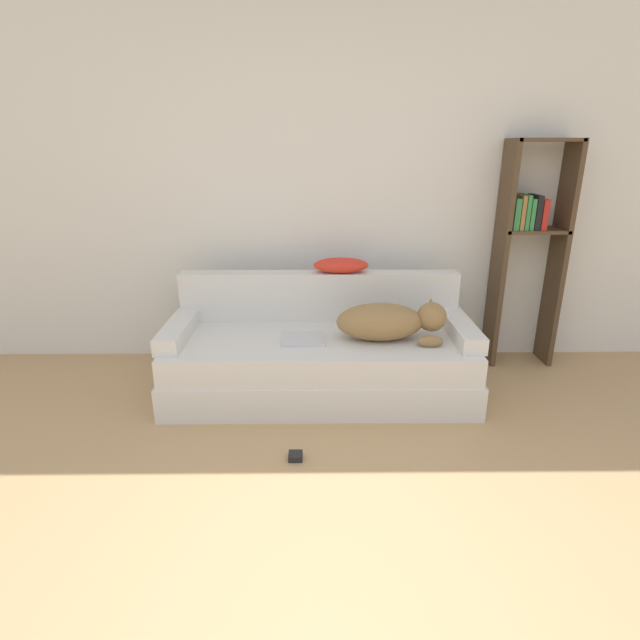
{
  "coord_description": "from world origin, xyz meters",
  "views": [
    {
      "loc": [
        -0.06,
        -1.11,
        1.61
      ],
      "look_at": [
        -0.03,
        1.88,
        0.56
      ],
      "focal_mm": 28.0,
      "sensor_mm": 36.0,
      "label": 1
    }
  ],
  "objects_px": {
    "bookshelf": "(530,240)",
    "power_adapter": "(295,456)",
    "couch": "(320,365)",
    "dog": "(389,321)",
    "throw_pillow": "(341,265)",
    "laptop": "(303,339)"
  },
  "relations": [
    {
      "from": "couch",
      "to": "dog",
      "type": "distance_m",
      "value": 0.56
    },
    {
      "from": "throw_pillow",
      "to": "bookshelf",
      "type": "height_order",
      "value": "bookshelf"
    },
    {
      "from": "dog",
      "to": "bookshelf",
      "type": "distance_m",
      "value": 1.31
    },
    {
      "from": "dog",
      "to": "bookshelf",
      "type": "xyz_separation_m",
      "value": [
        1.09,
        0.59,
        0.42
      ]
    },
    {
      "from": "throw_pillow",
      "to": "bookshelf",
      "type": "relative_size",
      "value": 0.23
    },
    {
      "from": "couch",
      "to": "power_adapter",
      "type": "distance_m",
      "value": 0.82
    },
    {
      "from": "couch",
      "to": "dog",
      "type": "relative_size",
      "value": 2.84
    },
    {
      "from": "couch",
      "to": "laptop",
      "type": "height_order",
      "value": "laptop"
    },
    {
      "from": "throw_pillow",
      "to": "power_adapter",
      "type": "relative_size",
      "value": 5.1
    },
    {
      "from": "couch",
      "to": "throw_pillow",
      "type": "distance_m",
      "value": 0.72
    },
    {
      "from": "dog",
      "to": "bookshelf",
      "type": "height_order",
      "value": "bookshelf"
    },
    {
      "from": "laptop",
      "to": "throw_pillow",
      "type": "bearing_deg",
      "value": 55.84
    },
    {
      "from": "laptop",
      "to": "dog",
      "type": "bearing_deg",
      "value": -1.43
    },
    {
      "from": "couch",
      "to": "power_adapter",
      "type": "xyz_separation_m",
      "value": [
        -0.14,
        -0.79,
        -0.18
      ]
    },
    {
      "from": "dog",
      "to": "laptop",
      "type": "bearing_deg",
      "value": -179.17
    },
    {
      "from": "bookshelf",
      "to": "power_adapter",
      "type": "relative_size",
      "value": 21.78
    },
    {
      "from": "throw_pillow",
      "to": "couch",
      "type": "bearing_deg",
      "value": -113.48
    },
    {
      "from": "dog",
      "to": "laptop",
      "type": "relative_size",
      "value": 2.45
    },
    {
      "from": "throw_pillow",
      "to": "bookshelf",
      "type": "xyz_separation_m",
      "value": [
        1.39,
        0.17,
        0.15
      ]
    },
    {
      "from": "couch",
      "to": "bookshelf",
      "type": "height_order",
      "value": "bookshelf"
    },
    {
      "from": "dog",
      "to": "bookshelf",
      "type": "bearing_deg",
      "value": 28.19
    },
    {
      "from": "couch",
      "to": "throw_pillow",
      "type": "xyz_separation_m",
      "value": [
        0.15,
        0.35,
        0.61
      ]
    }
  ]
}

